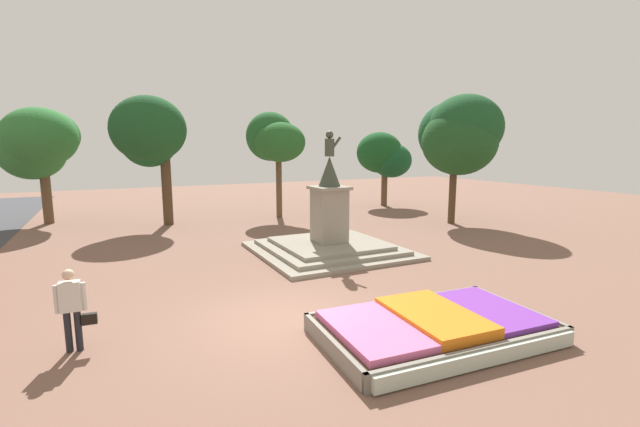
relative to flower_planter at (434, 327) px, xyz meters
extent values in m
plane|color=brown|center=(-2.60, 2.26, -0.24)|extent=(73.70, 73.70, 0.00)
cube|color=#38281C|center=(0.03, 0.06, -0.07)|extent=(4.87, 2.95, 0.33)
cube|color=gray|center=(-0.06, -1.32, -0.05)|extent=(4.90, 0.42, 0.37)
cube|color=gray|center=(0.12, 1.43, -0.05)|extent=(4.90, 0.42, 0.37)
cube|color=gray|center=(-2.36, 0.21, -0.05)|extent=(0.29, 2.85, 0.37)
cube|color=gray|center=(2.43, -0.10, -0.05)|extent=(0.29, 2.85, 0.37)
cube|color=#D86699|center=(-1.46, 0.15, 0.17)|extent=(1.66, 2.55, 0.15)
cube|color=orange|center=(0.03, 0.06, 0.21)|extent=(1.66, 2.55, 0.23)
cube|color=#72339E|center=(1.53, -0.04, 0.15)|extent=(1.66, 2.55, 0.11)
cube|color=#B2BCAD|center=(-0.06, -1.37, -0.05)|extent=(4.66, 0.50, 0.30)
cube|color=gray|center=(1.46, 7.65, -0.17)|extent=(5.43, 5.43, 0.14)
cube|color=gray|center=(1.46, 7.65, -0.03)|extent=(4.59, 4.59, 0.14)
cube|color=gray|center=(1.46, 7.65, 0.11)|extent=(3.74, 3.74, 0.14)
cube|color=gray|center=(1.46, 7.65, 1.20)|extent=(1.12, 1.12, 2.02)
cube|color=gray|center=(1.46, 7.65, 2.27)|extent=(1.32, 1.32, 0.12)
cone|color=#384233|center=(1.46, 7.65, 2.89)|extent=(0.84, 0.84, 1.13)
cylinder|color=#384233|center=(1.46, 7.65, 3.79)|extent=(0.36, 0.36, 0.66)
sphere|color=#384233|center=(1.46, 7.65, 4.26)|extent=(0.29, 0.29, 0.29)
cylinder|color=#384233|center=(1.66, 7.54, 3.92)|extent=(0.43, 0.29, 0.56)
cylinder|color=black|center=(-6.96, 2.73, 0.19)|extent=(0.13, 0.13, 0.85)
cylinder|color=black|center=(-6.78, 2.72, 0.19)|extent=(0.13, 0.13, 0.85)
cube|color=beige|center=(-6.87, 2.73, 0.91)|extent=(0.40, 0.25, 0.60)
cylinder|color=beige|center=(-7.11, 2.74, 0.88)|extent=(0.09, 0.09, 0.57)
cylinder|color=beige|center=(-6.63, 2.71, 0.88)|extent=(0.09, 0.09, 0.57)
sphere|color=beige|center=(-6.87, 2.73, 1.35)|extent=(0.22, 0.22, 0.22)
cube|color=black|center=(-6.57, 2.70, 0.40)|extent=(0.29, 0.14, 0.22)
cylinder|color=#4C3823|center=(-3.35, 16.71, 1.48)|extent=(0.50, 0.50, 3.44)
ellipsoid|color=#174E24|center=(-4.07, 16.84, 4.18)|extent=(2.83, 2.40, 2.79)
ellipsoid|color=#1A4B22|center=(-4.09, 16.52, 4.68)|extent=(3.67, 3.20, 3.29)
cylinder|color=brown|center=(2.73, 16.34, 1.40)|extent=(0.33, 0.33, 3.28)
ellipsoid|color=#235B25|center=(2.58, 15.68, 4.06)|extent=(2.81, 2.64, 2.18)
ellipsoid|color=#205827|center=(2.34, 16.60, 4.38)|extent=(2.75, 2.63, 2.75)
cylinder|color=brown|center=(11.01, 17.74, 0.90)|extent=(0.42, 0.42, 2.27)
ellipsoid|color=#174D21|center=(10.67, 17.92, 3.41)|extent=(3.13, 3.06, 2.76)
ellipsoid|color=#164B27|center=(11.32, 17.39, 2.88)|extent=(2.77, 2.61, 2.32)
cylinder|color=brown|center=(-9.03, 19.84, 1.20)|extent=(0.48, 0.48, 2.88)
ellipsoid|color=#2C6C30|center=(-9.51, 19.95, 3.61)|extent=(3.26, 3.42, 2.99)
ellipsoid|color=#2E6A34|center=(-8.84, 20.21, 4.42)|extent=(3.26, 2.98, 2.64)
ellipsoid|color=#2B6E30|center=(-9.03, 19.35, 4.29)|extent=(3.56, 3.71, 3.01)
cylinder|color=#4C3823|center=(10.25, 10.39, 1.39)|extent=(0.37, 0.37, 3.25)
ellipsoid|color=#194C26|center=(10.66, 11.04, 4.50)|extent=(3.53, 3.70, 3.44)
ellipsoid|color=#1D4920|center=(10.26, 10.09, 4.07)|extent=(3.72, 3.91, 3.44)
ellipsoid|color=#1A4A23|center=(10.61, 10.10, 4.78)|extent=(3.63, 3.95, 3.39)
camera|label=1|loc=(-6.03, -6.68, 3.83)|focal=24.00mm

